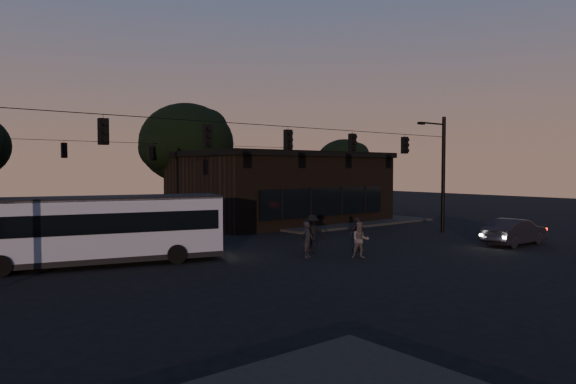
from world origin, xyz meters
TOP-DOWN VIEW (x-y plane):
  - ground at (0.00, 0.00)m, footprint 120.00×120.00m
  - sidewalk_far_right at (12.00, 14.00)m, footprint 14.00×10.00m
  - building at (9.00, 15.97)m, footprint 15.40×10.41m
  - tree_behind at (4.00, 22.00)m, footprint 7.60×7.60m
  - tree_right at (18.00, 18.00)m, footprint 5.20×5.20m
  - signal_rig_near at (0.00, 4.00)m, footprint 26.24×0.30m
  - signal_rig_far at (0.00, 20.00)m, footprint 26.24×0.30m
  - bus at (-8.34, 6.66)m, footprint 10.74×5.07m
  - car at (11.25, -1.74)m, footprint 4.39×1.61m
  - pedestrian_a at (-0.14, 2.36)m, footprint 0.74×0.66m
  - pedestrian_b at (1.62, 0.69)m, footprint 1.05×1.01m
  - pedestrian_c at (3.08, 2.22)m, footprint 1.02×0.49m
  - pedestrian_d at (0.93, 3.23)m, footprint 1.39×1.20m

SIDE VIEW (x-z plane):
  - ground at x=0.00m, z-range 0.00..0.00m
  - sidewalk_far_right at x=12.00m, z-range 0.00..0.15m
  - car at x=11.25m, z-range 0.00..1.43m
  - pedestrian_a at x=-0.14m, z-range 0.00..1.69m
  - pedestrian_c at x=3.08m, z-range 0.00..1.69m
  - pedestrian_b at x=1.62m, z-range 0.00..1.70m
  - pedestrian_d at x=0.93m, z-range 0.00..1.87m
  - bus at x=-8.34m, z-range 0.18..3.13m
  - building at x=9.00m, z-range 0.01..5.41m
  - signal_rig_far at x=0.00m, z-range 0.45..7.95m
  - signal_rig_near at x=0.00m, z-range 0.70..8.20m
  - tree_right at x=18.00m, z-range 1.20..8.06m
  - tree_behind at x=4.00m, z-range 1.48..10.91m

